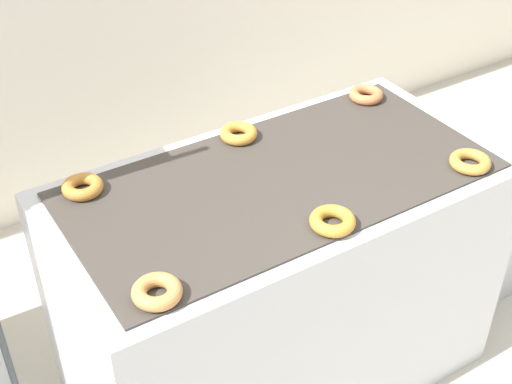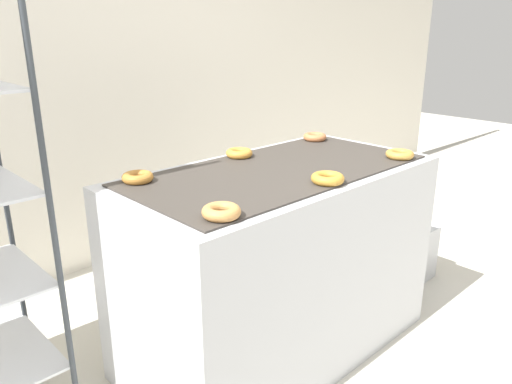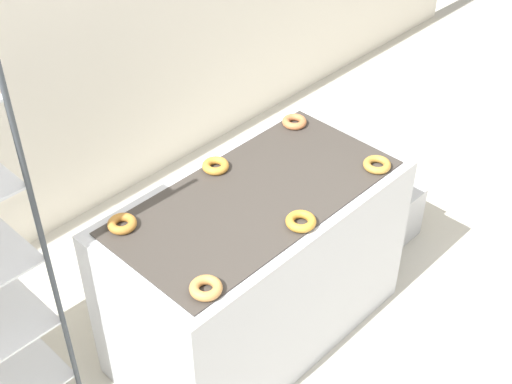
% 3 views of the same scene
% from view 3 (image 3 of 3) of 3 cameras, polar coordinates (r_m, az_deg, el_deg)
% --- Properties ---
extents(wall_back, '(8.00, 0.05, 2.80)m').
position_cam_3_polar(wall_back, '(4.04, -15.92, 14.34)').
color(wall_back, silver).
rests_on(wall_back, ground_plane).
extents(fryer_machine, '(1.48, 0.76, 0.93)m').
position_cam_3_polar(fryer_machine, '(3.56, 0.01, -6.10)').
color(fryer_machine, '#B7BABF').
rests_on(fryer_machine, ground_plane).
extents(glaze_bin, '(0.38, 0.29, 0.34)m').
position_cam_3_polar(glaze_bin, '(4.38, 10.39, -1.87)').
color(glaze_bin, '#B7BABF').
rests_on(glaze_bin, ground_plane).
extents(donut_near_left, '(0.13, 0.13, 0.04)m').
position_cam_3_polar(donut_near_left, '(2.80, -4.03, -7.67)').
color(donut_near_left, '#B77F43').
rests_on(donut_near_left, fryer_machine).
extents(donut_near_center, '(0.14, 0.14, 0.04)m').
position_cam_3_polar(donut_near_center, '(3.09, 3.61, -2.36)').
color(donut_near_center, '#B6802D').
rests_on(donut_near_center, fryer_machine).
extents(donut_near_right, '(0.13, 0.13, 0.04)m').
position_cam_3_polar(donut_near_right, '(3.46, 9.66, 2.17)').
color(donut_near_right, '#AB7D34').
rests_on(donut_near_right, fryer_machine).
extents(donut_far_left, '(0.13, 0.13, 0.04)m').
position_cam_3_polar(donut_far_left, '(3.13, -10.66, -2.51)').
color(donut_far_left, '#A96F2C').
rests_on(donut_far_left, fryer_machine).
extents(donut_far_center, '(0.13, 0.13, 0.04)m').
position_cam_3_polar(donut_far_center, '(3.41, -3.26, 2.11)').
color(donut_far_center, '#BD8130').
rests_on(donut_far_center, fryer_machine).
extents(donut_far_right, '(0.13, 0.13, 0.04)m').
position_cam_3_polar(donut_far_right, '(3.72, 3.09, 5.64)').
color(donut_far_right, '#B1693D').
rests_on(donut_far_right, fryer_machine).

